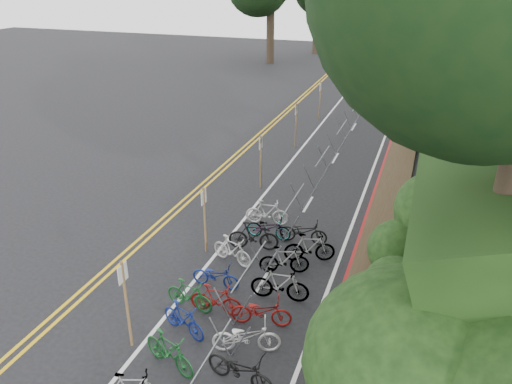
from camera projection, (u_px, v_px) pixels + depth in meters
ground at (111, 337)px, 13.77m from camera, size 120.00×120.00×0.00m
road_markings at (255, 195)px, 22.24m from camera, size 7.47×80.00×0.01m
red_curb at (375, 193)px, 22.32m from camera, size 0.25×28.00×0.10m
bike_rack_front at (205, 372)px, 11.40m from camera, size 1.14×3.19×1.17m
bike_racks_rest at (322, 162)px, 23.67m from camera, size 1.14×23.00×1.17m
signpost_near at (126, 299)px, 12.85m from camera, size 0.08×0.40×2.65m
signposts_rest at (280, 139)px, 25.02m from camera, size 0.08×18.40×2.50m
bike_front at (189, 295)px, 14.72m from camera, size 0.67×1.64×0.95m
bike_valet at (241, 295)px, 14.71m from camera, size 3.47×12.40×1.09m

